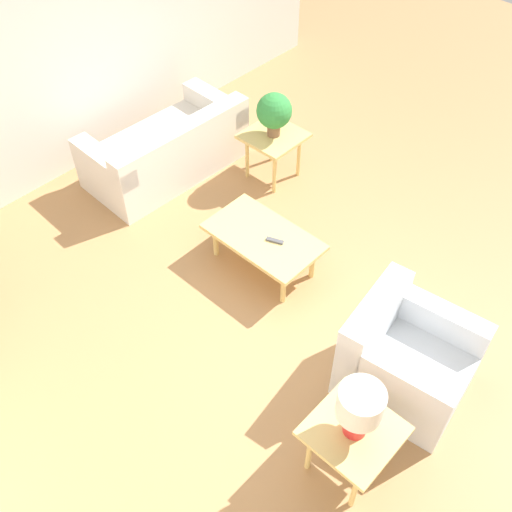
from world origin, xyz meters
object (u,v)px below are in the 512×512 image
(side_table_lamp, at_px, (353,435))
(potted_plant, at_px, (274,112))
(sofa, at_px, (167,150))
(side_table_plant, at_px, (273,141))
(coffee_table, at_px, (263,239))
(table_lamp, at_px, (360,408))
(armchair, at_px, (404,358))

(side_table_lamp, xyz_separation_m, potted_plant, (2.60, -2.11, 0.35))
(sofa, height_order, side_table_plant, sofa)
(coffee_table, distance_m, side_table_lamp, 2.06)
(side_table_plant, distance_m, potted_plant, 0.35)
(table_lamp, bearing_deg, sofa, -21.68)
(sofa, xyz_separation_m, armchair, (-3.37, 0.54, 0.04))
(sofa, relative_size, coffee_table, 1.65)
(potted_plant, bearing_deg, armchair, 152.93)
(side_table_plant, distance_m, side_table_lamp, 3.35)
(side_table_lamp, relative_size, potted_plant, 1.23)
(side_table_lamp, distance_m, potted_plant, 3.37)
(coffee_table, bearing_deg, armchair, 172.90)
(side_table_lamp, bearing_deg, table_lamp, 26.57)
(side_table_lamp, bearing_deg, potted_plant, -39.04)
(sofa, xyz_separation_m, coffee_table, (-1.72, 0.34, 0.07))
(sofa, bearing_deg, coffee_table, 80.72)
(sofa, relative_size, potted_plant, 3.70)
(sofa, distance_m, table_lamp, 3.80)
(armchair, bearing_deg, table_lamp, -178.99)
(potted_plant, distance_m, table_lamp, 3.35)
(side_table_plant, bearing_deg, coffee_table, 128.02)
(potted_plant, bearing_deg, coffee_table, 128.02)
(side_table_plant, bearing_deg, side_table_lamp, 140.96)
(coffee_table, height_order, side_table_lamp, side_table_lamp)
(sofa, height_order, table_lamp, table_lamp)
(side_table_plant, bearing_deg, armchair, 152.93)
(sofa, distance_m, potted_plant, 1.26)
(coffee_table, xyz_separation_m, table_lamp, (-1.77, 1.05, 0.49))
(coffee_table, bearing_deg, potted_plant, -51.98)
(armchair, distance_m, side_table_plant, 2.79)
(side_table_plant, height_order, side_table_lamp, same)
(side_table_plant, bearing_deg, sofa, 39.18)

